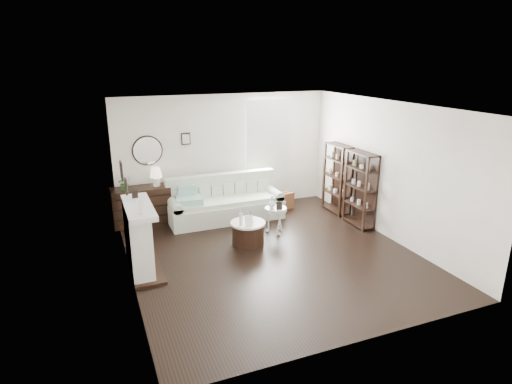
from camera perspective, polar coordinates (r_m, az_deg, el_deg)
name	(u,v)px	position (r m, az deg, el deg)	size (l,w,h in m)	color
room	(255,141)	(10.14, -0.20, 6.85)	(5.50, 5.50, 5.50)	black
fireplace	(139,240)	(7.49, -15.34, -6.21)	(0.50, 1.40, 1.84)	silver
shelf_unit_far	(337,179)	(10.04, 10.78, 1.77)	(0.30, 0.80, 1.60)	black
shelf_unit_near	(360,189)	(9.33, 13.72, 0.36)	(0.30, 0.80, 1.60)	black
sofa	(225,205)	(9.59, -4.16, -1.71)	(2.52, 0.87, 0.98)	beige
quilt	(190,200)	(9.19, -8.84, -1.09)	(0.55, 0.45, 0.14)	#25875D
suitcase	(282,201)	(10.18, 3.48, -1.27)	(0.60, 0.20, 0.40)	brown
dresser	(142,206)	(9.59, -15.02, -1.76)	(1.22, 0.52, 0.81)	black
table_lamp	(156,177)	(9.45, -13.17, 2.00)	(0.26, 0.26, 0.41)	beige
potted_plant	(125,183)	(9.35, -17.09, 1.14)	(0.27, 0.23, 0.30)	#205217
drum_table	(248,233)	(8.27, -1.07, -5.52)	(0.67, 0.67, 0.47)	black
pedestal_table	(276,210)	(8.74, 2.65, -2.40)	(0.45, 0.45, 0.55)	white
eiffel_drum	(251,217)	(8.22, -0.71, -3.32)	(0.10, 0.10, 0.17)	black
bottle_drum	(241,218)	(8.01, -2.02, -3.43)	(0.07, 0.07, 0.29)	silver
card_frame_drum	(249,221)	(7.99, -0.97, -3.82)	(0.15, 0.01, 0.20)	white
eiffel_ped	(279,203)	(8.76, 3.11, -1.48)	(0.09, 0.09, 0.16)	black
flask_ped	(272,202)	(8.67, 2.14, -1.31)	(0.14, 0.14, 0.27)	silver
card_frame_ped	(279,206)	(8.61, 3.10, -1.83)	(0.12, 0.01, 0.16)	black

